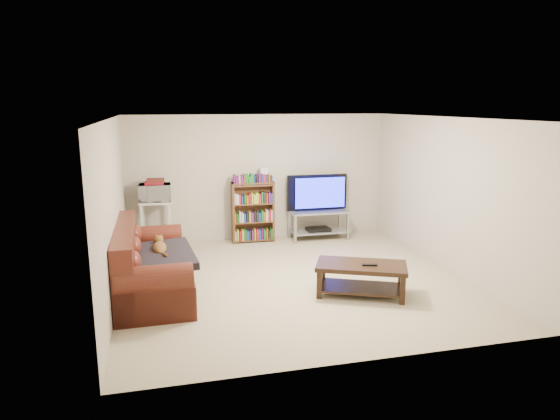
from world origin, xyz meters
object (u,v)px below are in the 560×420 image
object	(u,v)px
bookshelf	(253,211)
coffee_table	(361,273)
tv_stand	(318,220)
sofa	(147,270)

from	to	relation	value
bookshelf	coffee_table	bearing A→B (deg)	-71.80
coffee_table	bookshelf	size ratio (longest dim) A/B	1.18
tv_stand	bookshelf	distance (m)	1.30
bookshelf	tv_stand	bearing A→B (deg)	-3.76
tv_stand	coffee_table	bearing A→B (deg)	-96.29
sofa	tv_stand	size ratio (longest dim) A/B	2.03
coffee_table	tv_stand	xyz separation A→B (m)	(0.34, 2.92, 0.07)
sofa	coffee_table	world-z (taller)	sofa
tv_stand	bookshelf	bearing A→B (deg)	175.54
sofa	coffee_table	xyz separation A→B (m)	(2.87, -0.78, -0.03)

